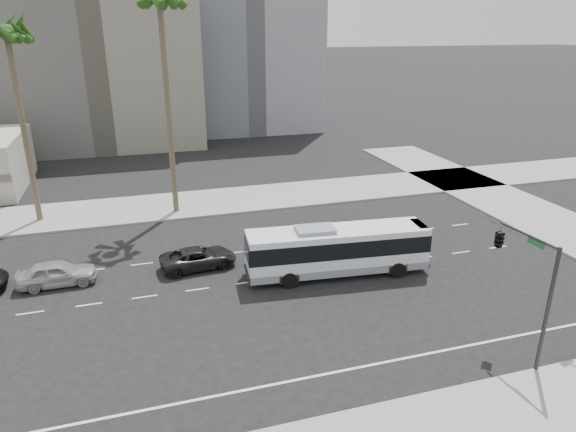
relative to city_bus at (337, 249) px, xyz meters
name	(u,v)px	position (x,y,z in m)	size (l,w,h in m)	color
ground	(294,276)	(-2.63, 0.45, -1.69)	(700.00, 700.00, 0.00)	black
sidewalk_north	(242,199)	(-2.63, 15.95, -1.61)	(120.00, 7.00, 0.15)	gray
midrise_beige_west	(100,72)	(-14.63, 45.45, 7.31)	(24.00, 18.00, 18.00)	#605D58
midrise_gray_center	(240,37)	(5.37, 52.45, 11.31)	(20.00, 20.00, 26.00)	slate
city_bus	(337,249)	(0.00, 0.00, 0.00)	(11.38, 3.56, 3.21)	silver
car_a	(198,258)	(-8.13, 3.40, -1.02)	(4.82, 2.22, 1.34)	black
car_b	(57,273)	(-16.49, 3.49, -0.93)	(4.46, 1.80, 1.52)	#A1A2A5
traffic_signal	(505,244)	(4.69, -8.72, 3.39)	(2.81, 3.73, 6.09)	#262628
palm_near	(159,3)	(-8.53, 14.38, 14.46)	(5.30, 5.30, 17.83)	brown
palm_mid	(7,37)	(-19.10, 15.44, 12.17)	(4.99, 4.99, 15.41)	brown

